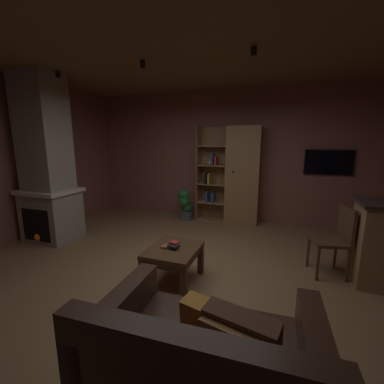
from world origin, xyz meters
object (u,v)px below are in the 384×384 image
(bookshelf_cabinet, at_px, (238,176))
(potted_floor_plant, at_px, (185,204))
(stone_fireplace, at_px, (47,169))
(table_book_1, at_px, (173,246))
(wall_mounted_tv, at_px, (328,162))
(table_book_2, at_px, (174,243))
(table_book_0, at_px, (167,247))
(coffee_table, at_px, (173,255))
(dining_chair, at_px, (336,236))
(leather_couch, at_px, (206,369))

(bookshelf_cabinet, relative_size, potted_floor_plant, 2.90)
(bookshelf_cabinet, xyz_separation_m, potted_floor_plant, (-1.13, -0.23, -0.64))
(stone_fireplace, distance_m, table_book_1, 2.82)
(wall_mounted_tv, bearing_deg, table_book_2, -125.25)
(wall_mounted_tv, bearing_deg, bookshelf_cabinet, -172.94)
(table_book_0, xyz_separation_m, wall_mounted_tv, (2.11, 2.90, 0.88))
(coffee_table, distance_m, wall_mounted_tv, 3.67)
(table_book_1, xyz_separation_m, potted_floor_plant, (-0.81, 2.47, -0.11))
(bookshelf_cabinet, xyz_separation_m, wall_mounted_tv, (1.70, 0.21, 0.32))
(coffee_table, bearing_deg, bookshelf_cabinet, 83.06)
(dining_chair, xyz_separation_m, potted_floor_plant, (-2.71, 1.58, -0.16))
(dining_chair, bearing_deg, leather_couch, -116.03)
(potted_floor_plant, bearing_deg, dining_chair, -30.24)
(dining_chair, bearing_deg, wall_mounted_tv, 86.48)
(stone_fireplace, bearing_deg, table_book_0, -13.19)
(table_book_2, relative_size, potted_floor_plant, 0.15)
(coffee_table, height_order, dining_chair, dining_chair)
(stone_fireplace, distance_m, wall_mounted_tv, 5.20)
(coffee_table, height_order, table_book_1, table_book_1)
(bookshelf_cabinet, bearing_deg, table_book_1, -96.66)
(potted_floor_plant, bearing_deg, table_book_1, -71.77)
(stone_fireplace, xyz_separation_m, table_book_1, (2.64, -0.61, -0.79))
(stone_fireplace, relative_size, table_book_0, 20.98)
(table_book_0, distance_m, table_book_2, 0.10)
(table_book_0, relative_size, wall_mounted_tv, 0.16)
(bookshelf_cabinet, relative_size, table_book_0, 15.18)
(leather_couch, distance_m, table_book_1, 1.56)
(table_book_0, height_order, dining_chair, dining_chair)
(bookshelf_cabinet, relative_size, table_book_2, 19.16)
(table_book_1, xyz_separation_m, wall_mounted_tv, (2.02, 2.91, 0.85))
(leather_couch, bearing_deg, table_book_1, 121.52)
(leather_couch, height_order, dining_chair, dining_chair)
(coffee_table, xyz_separation_m, table_book_0, (-0.08, -0.01, 0.10))
(potted_floor_plant, bearing_deg, table_book_2, -71.68)
(table_book_0, bearing_deg, dining_chair, 23.92)
(bookshelf_cabinet, xyz_separation_m, table_book_2, (-0.33, -2.66, -0.50))
(leather_couch, height_order, potted_floor_plant, leather_couch)
(stone_fireplace, bearing_deg, dining_chair, 3.58)
(dining_chair, distance_m, potted_floor_plant, 3.14)
(dining_chair, xyz_separation_m, wall_mounted_tv, (0.12, 2.02, 0.81))
(stone_fireplace, height_order, dining_chair, stone_fireplace)
(table_book_0, distance_m, wall_mounted_tv, 3.69)
(leather_couch, relative_size, dining_chair, 1.60)
(coffee_table, relative_size, table_book_2, 6.50)
(stone_fireplace, bearing_deg, wall_mounted_tv, 26.36)
(table_book_0, relative_size, table_book_2, 1.26)
(potted_floor_plant, bearing_deg, stone_fireplace, -134.40)
(wall_mounted_tv, bearing_deg, coffee_table, -125.04)
(potted_floor_plant, height_order, wall_mounted_tv, wall_mounted_tv)
(leather_couch, bearing_deg, dining_chair, 63.97)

